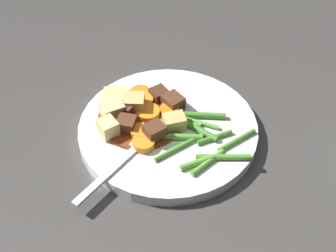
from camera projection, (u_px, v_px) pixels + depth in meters
ground_plane at (168, 135)px, 0.73m from camera, size 3.00×3.00×0.00m
dinner_plate at (168, 130)px, 0.72m from camera, size 0.25×0.25×0.02m
stew_sauce at (142, 118)px, 0.73m from camera, size 0.12×0.12×0.00m
carrot_slice_0 at (140, 132)px, 0.70m from camera, size 0.03×0.03×0.01m
carrot_slice_1 at (144, 143)px, 0.69m from camera, size 0.04×0.04×0.01m
carrot_slice_2 at (169, 111)px, 0.73m from camera, size 0.03×0.03×0.01m
carrot_slice_3 at (117, 123)px, 0.71m from camera, size 0.04×0.04×0.01m
carrot_slice_4 at (142, 101)px, 0.75m from camera, size 0.04×0.04×0.01m
carrot_slice_5 at (148, 113)px, 0.73m from camera, size 0.05×0.05×0.01m
carrot_slice_6 at (140, 94)px, 0.76m from camera, size 0.04×0.04×0.01m
potato_chunk_0 at (112, 110)px, 0.72m from camera, size 0.04×0.04×0.03m
potato_chunk_1 at (174, 124)px, 0.70m from camera, size 0.04×0.04×0.02m
potato_chunk_2 at (115, 99)px, 0.74m from camera, size 0.04×0.04×0.02m
potato_chunk_3 at (134, 104)px, 0.73m from camera, size 0.04×0.04×0.03m
potato_chunk_4 at (108, 128)px, 0.70m from camera, size 0.03×0.03×0.02m
meat_chunk_0 at (126, 124)px, 0.70m from camera, size 0.03×0.03×0.02m
meat_chunk_1 at (173, 102)px, 0.74m from camera, size 0.04×0.04×0.02m
meat_chunk_2 at (159, 94)px, 0.75m from camera, size 0.03×0.03×0.02m
meat_chunk_3 at (154, 132)px, 0.69m from camera, size 0.03×0.04×0.02m
meat_chunk_4 at (124, 111)px, 0.72m from camera, size 0.03×0.03×0.02m
green_bean_0 at (208, 163)px, 0.66m from camera, size 0.03×0.06×0.01m
green_bean_1 at (176, 123)px, 0.72m from camera, size 0.07×0.02×0.01m
green_bean_2 at (194, 121)px, 0.72m from camera, size 0.08×0.01×0.01m
green_bean_3 at (237, 140)px, 0.69m from camera, size 0.04×0.06×0.01m
green_bean_4 at (181, 137)px, 0.70m from camera, size 0.06×0.03×0.01m
green_bean_5 at (197, 115)px, 0.73m from camera, size 0.08×0.03×0.01m
green_bean_6 at (199, 162)px, 0.66m from camera, size 0.04×0.04×0.01m
green_bean_7 at (194, 127)px, 0.71m from camera, size 0.08×0.03×0.01m
green_bean_8 at (223, 157)px, 0.67m from camera, size 0.07×0.03×0.01m
green_bean_9 at (215, 136)px, 0.70m from camera, size 0.04×0.04×0.01m
green_bean_10 at (180, 147)px, 0.68m from camera, size 0.05×0.07×0.01m
fork at (125, 158)px, 0.67m from camera, size 0.06×0.17×0.00m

